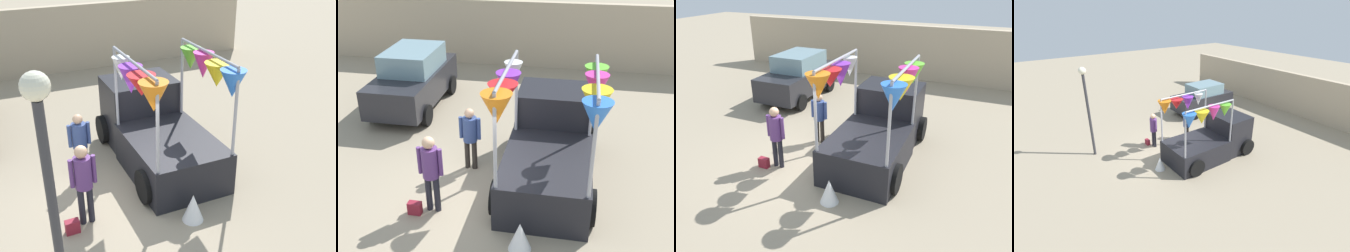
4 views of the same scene
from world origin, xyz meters
The scene contains 8 objects.
ground_plane centered at (0.00, 0.00, 0.00)m, with size 60.00×60.00×0.00m, color gray.
vendor_truck centered at (1.56, 1.35, 0.94)m, with size 2.50×4.17×2.97m.
person_customer centered at (-0.73, -0.45, 1.07)m, with size 0.53×0.34×1.76m.
person_vendor centered at (-0.37, 1.30, 0.96)m, with size 0.53×0.34×1.60m.
handbag centered at (-1.08, -0.65, 0.14)m, with size 0.28×0.16×0.28m, color maroon.
street_lamp centered at (-1.67, -3.17, 2.70)m, with size 0.32×0.32×4.18m.
brick_boundary_wall centered at (0.00, 9.32, 1.30)m, with size 18.00×0.36×2.60m, color tan.
folded_kite_bundle_white centered at (1.24, -1.29, 0.30)m, with size 0.44×0.44×0.60m, color white.
Camera 1 is at (-2.14, -7.34, 5.51)m, focal length 45.00 mm.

